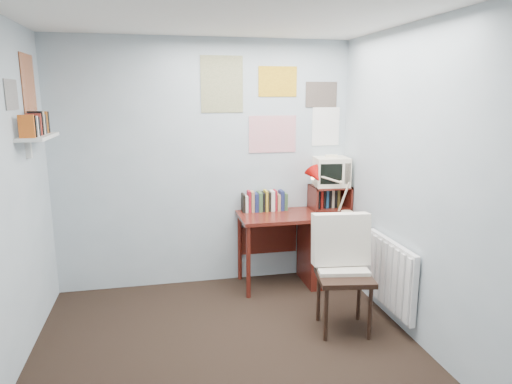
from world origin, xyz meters
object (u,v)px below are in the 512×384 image
wall_shelf (38,137)px  desk (321,245)px  crt_tv (331,170)px  radiator (390,274)px  desk_chair (344,277)px  tv_riser (330,197)px  desk_lamp (348,193)px

wall_shelf → desk: bearing=8.4°
crt_tv → radiator: crt_tv is taller
radiator → desk_chair: bearing=-169.1°
desk → desk_chair: bearing=-99.8°
desk → crt_tv: 0.79m
desk → tv_riser: size_ratio=3.00×
crt_tv → wall_shelf: 2.79m
desk_chair → wall_shelf: (-2.39, 0.64, 1.15)m
desk → desk_chair: 1.04m
crt_tv → wall_shelf: size_ratio=0.56×
wall_shelf → desk_lamp: bearing=4.9°
desk → desk_lamp: bearing=-34.3°
desk → tv_riser: tv_riser is taller
desk → tv_riser: (0.12, 0.11, 0.48)m
tv_riser → radiator: 1.15m
desk_lamp → tv_riser: (-0.09, 0.25, -0.09)m
desk → desk_lamp: desk_lamp is taller
desk_chair → crt_tv: bearing=84.6°
desk_lamp → tv_riser: 0.28m
tv_riser → radiator: (0.17, -1.04, -0.47)m
desk_lamp → tv_riser: size_ratio=1.08×
tv_riser → wall_shelf: size_ratio=0.65×
desk → tv_riser: 0.51m
desk_chair → desk_lamp: (0.39, 0.88, 0.51)m
desk_chair → desk_lamp: 1.08m
desk → desk_chair: desk_chair is taller
desk → desk_lamp: (0.21, -0.14, 0.57)m
radiator → wall_shelf: 3.15m
desk → desk_chair: size_ratio=1.27×
desk → wall_shelf: wall_shelf is taller
desk → desk_lamp: 0.63m
wall_shelf → desk_chair: bearing=-15.0°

